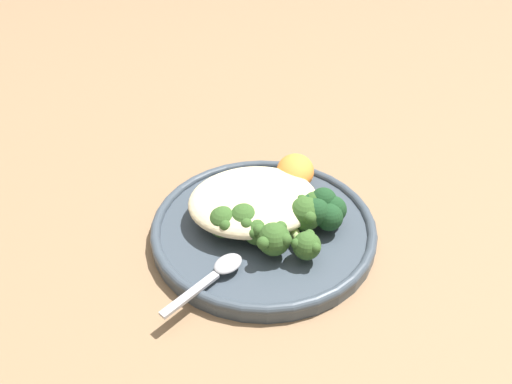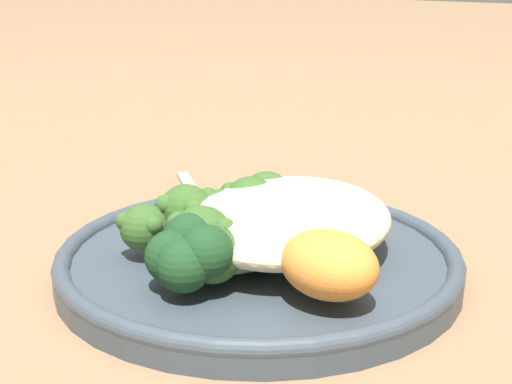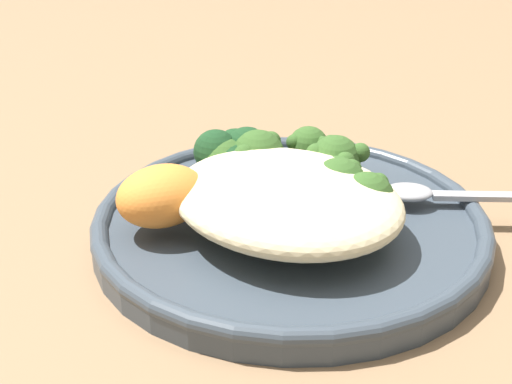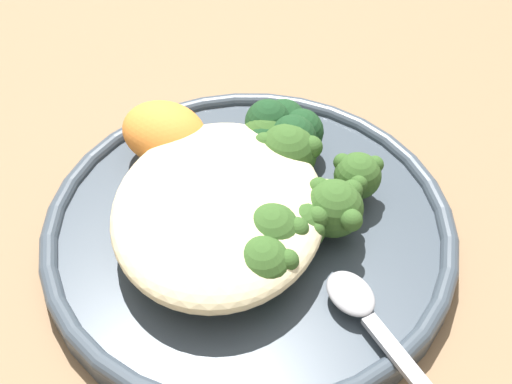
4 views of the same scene
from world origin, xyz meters
TOP-DOWN VIEW (x-y plane):
  - ground_plane at (0.00, 0.00)m, footprint 4.00×4.00m
  - plate at (0.02, 0.01)m, footprint 0.27×0.27m
  - quinoa_mound at (0.01, 0.02)m, footprint 0.16×0.13m
  - broccoli_stalk_0 at (-0.02, -0.00)m, footprint 0.10×0.07m
  - broccoli_stalk_1 at (-0.00, -0.00)m, footprint 0.09×0.08m
  - broccoli_stalk_2 at (0.01, -0.02)m, footprint 0.06×0.09m
  - broccoli_stalk_3 at (0.02, -0.03)m, footprint 0.05×0.12m
  - broccoli_stalk_4 at (0.05, -0.05)m, footprint 0.03×0.12m
  - broccoli_stalk_5 at (0.06, -0.01)m, footprint 0.06×0.08m
  - broccoli_stalk_6 at (0.07, -0.00)m, footprint 0.07×0.06m
  - sweet_potato_chunk_0 at (0.01, 0.04)m, footprint 0.06×0.06m
  - sweet_potato_chunk_1 at (0.07, 0.07)m, footprint 0.07×0.07m
  - kale_tuft at (0.08, -0.01)m, footprint 0.06×0.06m
  - spoon at (-0.05, -0.07)m, footprint 0.10×0.08m

SIDE VIEW (x-z plane):
  - ground_plane at x=0.00m, z-range 0.00..0.00m
  - plate at x=0.02m, z-range 0.00..0.02m
  - spoon at x=-0.05m, z-range 0.02..0.03m
  - broccoli_stalk_4 at x=0.05m, z-range 0.02..0.05m
  - broccoli_stalk_2 at x=0.01m, z-range 0.02..0.05m
  - broccoli_stalk_6 at x=0.07m, z-range 0.02..0.05m
  - broccoli_stalk_0 at x=-0.02m, z-range 0.02..0.06m
  - broccoli_stalk_3 at x=0.02m, z-range 0.02..0.06m
  - broccoli_stalk_1 at x=0.00m, z-range 0.02..0.06m
  - sweet_potato_chunk_0 at x=0.01m, z-range 0.02..0.06m
  - broccoli_stalk_5 at x=0.06m, z-range 0.02..0.06m
  - kale_tuft at x=0.08m, z-range 0.02..0.06m
  - quinoa_mound at x=0.01m, z-range 0.02..0.06m
  - sweet_potato_chunk_1 at x=0.07m, z-range 0.02..0.06m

